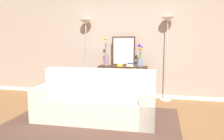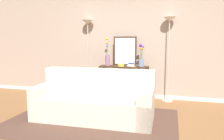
% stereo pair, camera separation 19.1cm
% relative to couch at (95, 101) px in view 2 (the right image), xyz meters
% --- Properties ---
extents(ground_plane, '(16.00, 16.00, 0.02)m').
position_rel_couch_xyz_m(ground_plane, '(0.26, -0.39, -0.32)').
color(ground_plane, brown).
extents(back_wall, '(12.00, 0.15, 2.82)m').
position_rel_couch_xyz_m(back_wall, '(0.26, 1.79, 1.10)').
color(back_wall, white).
rests_on(back_wall, ground).
extents(area_rug, '(2.92, 2.05, 0.01)m').
position_rel_couch_xyz_m(area_rug, '(0.00, -0.16, -0.31)').
color(area_rug, '#51382D').
rests_on(area_rug, ground).
extents(couch, '(2.12, 0.94, 0.88)m').
position_rel_couch_xyz_m(couch, '(0.00, 0.00, 0.00)').
color(couch, beige).
rests_on(couch, ground).
extents(console_table, '(1.15, 0.33, 0.81)m').
position_rel_couch_xyz_m(console_table, '(0.23, 1.40, 0.24)').
color(console_table, '#382619').
rests_on(console_table, ground).
extents(floor_lamp_left, '(0.28, 0.28, 1.92)m').
position_rel_couch_xyz_m(floor_lamp_left, '(-0.73, 1.55, 1.19)').
color(floor_lamp_left, '#B7B2A8').
rests_on(floor_lamp_left, ground).
extents(floor_lamp_right, '(0.28, 0.28, 1.94)m').
position_rel_couch_xyz_m(floor_lamp_right, '(1.24, 1.55, 1.21)').
color(floor_lamp_right, '#B7B2A8').
rests_on(floor_lamp_right, ground).
extents(wall_mirror, '(0.56, 0.02, 0.69)m').
position_rel_couch_xyz_m(wall_mirror, '(0.22, 1.54, 0.85)').
color(wall_mirror, '#382619').
rests_on(wall_mirror, console_table).
extents(vase_tall_flowers, '(0.11, 0.12, 0.67)m').
position_rel_couch_xyz_m(vase_tall_flowers, '(-0.18, 1.42, 0.71)').
color(vase_tall_flowers, gray).
rests_on(vase_tall_flowers, console_table).
extents(vase_short_flowers, '(0.12, 0.13, 0.52)m').
position_rel_couch_xyz_m(vase_short_flowers, '(0.63, 1.43, 0.68)').
color(vase_short_flowers, '#6B84AD').
rests_on(vase_short_flowers, console_table).
extents(fruit_bowl, '(0.15, 0.15, 0.05)m').
position_rel_couch_xyz_m(fruit_bowl, '(0.18, 1.31, 0.53)').
color(fruit_bowl, gold).
rests_on(fruit_bowl, console_table).
extents(book_stack, '(0.19, 0.16, 0.08)m').
position_rel_couch_xyz_m(book_stack, '(0.42, 1.33, 0.54)').
color(book_stack, tan).
rests_on(book_stack, console_table).
extents(book_row_under_console, '(0.32, 0.18, 0.13)m').
position_rel_couch_xyz_m(book_row_under_console, '(-0.08, 1.40, -0.26)').
color(book_row_under_console, silver).
rests_on(book_row_under_console, ground).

